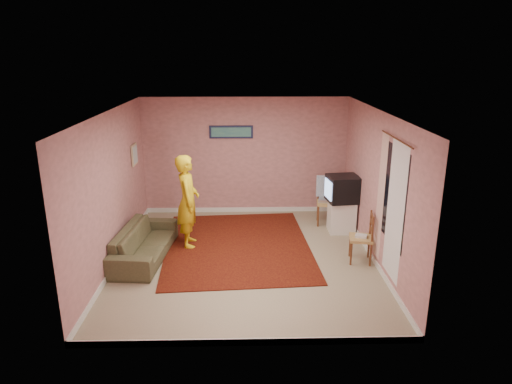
{
  "coord_description": "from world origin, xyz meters",
  "views": [
    {
      "loc": [
        0.01,
        -7.39,
        3.55
      ],
      "look_at": [
        0.2,
        0.6,
        1.06
      ],
      "focal_mm": 32.0,
      "sensor_mm": 36.0,
      "label": 1
    }
  ],
  "objects_px": {
    "chair_a": "(328,197)",
    "sofa": "(144,243)",
    "crt_tv": "(343,189)",
    "tv_cabinet": "(341,216)",
    "person": "(188,201)",
    "chair_b": "(361,232)"
  },
  "relations": [
    {
      "from": "tv_cabinet",
      "to": "chair_a",
      "type": "height_order",
      "value": "chair_a"
    },
    {
      "from": "person",
      "to": "chair_b",
      "type": "bearing_deg",
      "value": -109.22
    },
    {
      "from": "tv_cabinet",
      "to": "chair_b",
      "type": "relative_size",
      "value": 1.33
    },
    {
      "from": "chair_b",
      "to": "sofa",
      "type": "relative_size",
      "value": 0.25
    },
    {
      "from": "sofa",
      "to": "crt_tv",
      "type": "bearing_deg",
      "value": -67.99
    },
    {
      "from": "tv_cabinet",
      "to": "crt_tv",
      "type": "height_order",
      "value": "crt_tv"
    },
    {
      "from": "chair_b",
      "to": "sofa",
      "type": "xyz_separation_m",
      "value": [
        -3.8,
        0.24,
        -0.26
      ]
    },
    {
      "from": "tv_cabinet",
      "to": "person",
      "type": "xyz_separation_m",
      "value": [
        -3.02,
        -0.61,
        0.55
      ]
    },
    {
      "from": "tv_cabinet",
      "to": "sofa",
      "type": "distance_m",
      "value": 3.92
    },
    {
      "from": "chair_b",
      "to": "tv_cabinet",
      "type": "bearing_deg",
      "value": -168.62
    },
    {
      "from": "crt_tv",
      "to": "tv_cabinet",
      "type": "bearing_deg",
      "value": -0.0
    },
    {
      "from": "chair_a",
      "to": "sofa",
      "type": "relative_size",
      "value": 0.27
    },
    {
      "from": "tv_cabinet",
      "to": "person",
      "type": "relative_size",
      "value": 0.37
    },
    {
      "from": "tv_cabinet",
      "to": "chair_a",
      "type": "relative_size",
      "value": 1.22
    },
    {
      "from": "chair_a",
      "to": "person",
      "type": "relative_size",
      "value": 0.3
    },
    {
      "from": "crt_tv",
      "to": "sofa",
      "type": "bearing_deg",
      "value": -170.25
    },
    {
      "from": "crt_tv",
      "to": "chair_a",
      "type": "distance_m",
      "value": 0.57
    },
    {
      "from": "person",
      "to": "tv_cabinet",
      "type": "bearing_deg",
      "value": -83.53
    },
    {
      "from": "chair_a",
      "to": "person",
      "type": "xyz_separation_m",
      "value": [
        -2.8,
        -1.04,
        0.28
      ]
    },
    {
      "from": "chair_a",
      "to": "sofa",
      "type": "xyz_separation_m",
      "value": [
        -3.53,
        -1.58,
        -0.31
      ]
    },
    {
      "from": "chair_a",
      "to": "chair_b",
      "type": "distance_m",
      "value": 1.84
    },
    {
      "from": "crt_tv",
      "to": "sofa",
      "type": "height_order",
      "value": "crt_tv"
    }
  ]
}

